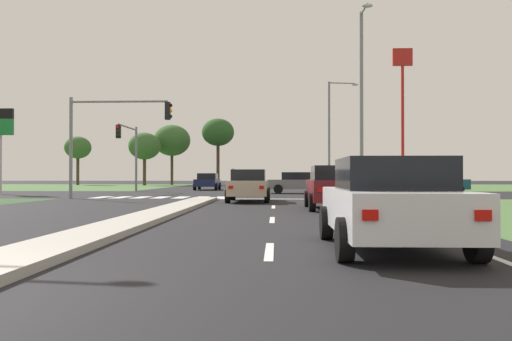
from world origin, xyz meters
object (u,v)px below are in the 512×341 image
Objects in this scene: car_navy_fifth at (208,181)px; car_white_sixth at (390,203)px; car_maroon_near at (334,187)px; treeline_second at (145,146)px; car_grey_third at (297,183)px; treeline_fourth at (218,133)px; fuel_price_totem at (0,132)px; traffic_signal_far_left at (129,145)px; treeline_third at (172,141)px; street_lamp_second at (362,95)px; fastfood_pole_sign at (402,88)px; car_teal_fourth at (435,183)px; pedestrian_at_median at (233,176)px; treeline_near at (78,148)px; traffic_signal_near_left at (109,127)px; street_lamp_third at (332,129)px; car_beige_second at (249,185)px.

car_white_sixth reaches higher than car_navy_fifth.
car_maroon_near is 1.03× the size of car_navy_fifth.
car_grey_third is at bearing -58.59° from treeline_second.
fuel_price_totem is at bearing -107.99° from treeline_fourth.
treeline_third is (-3.33, 32.58, 2.59)m from traffic_signal_far_left.
fastfood_pole_sign is at bearing 70.84° from street_lamp_second.
car_teal_fourth is 0.84× the size of traffic_signal_far_left.
car_grey_third is at bearing 85.55° from car_teal_fourth.
street_lamp_second is 5.70× the size of pedestrian_at_median.
treeline_near is 0.95× the size of treeline_second.
treeline_near is (-28.91, 60.88, 4.29)m from car_white_sixth.
traffic_signal_near_left is 0.60× the size of street_lamp_third.
treeline_fourth is (-4.03, 24.44, 5.76)m from pedestrian_at_median.
street_lamp_second is 1.20× the size of treeline_third.
treeline_fourth is (-9.83, 49.14, 6.16)m from car_maroon_near.
car_navy_fifth is 17.17m from fuel_price_totem.
car_grey_third is 33.57m from treeline_fourth.
treeline_second is 0.79× the size of treeline_fourth.
treeline_fourth is (6.83, -3.39, 0.79)m from treeline_third.
car_grey_third is 0.46× the size of street_lamp_third.
treeline_fourth is (9.60, 0.91, 1.83)m from treeline_second.
street_lamp_third is at bearing 20.60° from traffic_signal_far_left.
treeline_third is (12.48, 2.16, 1.12)m from treeline_near.
fastfood_pole_sign is (20.76, 20.39, 5.50)m from traffic_signal_near_left.
fuel_price_totem is (-30.39, -13.84, -5.14)m from fastfood_pole_sign.
car_maroon_near is 1.00× the size of car_grey_third.
car_white_sixth is 0.64× the size of treeline_near.
car_teal_fourth is 0.34× the size of fastfood_pole_sign.
treeline_second is at bearing 101.71° from traffic_signal_near_left.
car_teal_fourth is at bearing -48.23° from treeline_second.
car_grey_third is 0.75× the size of fuel_price_totem.
car_navy_fifth is (-4.74, 20.63, -0.03)m from car_beige_second.
treeline_fourth is at bearing 88.03° from traffic_signal_near_left.
fuel_price_totem is 0.87× the size of treeline_near.
car_teal_fourth is 22.47m from traffic_signal_far_left.
treeline_second is (-13.63, 23.54, 3.92)m from pedestrian_at_median.
traffic_signal_far_left is 19.49m from street_lamp_second.
street_lamp_third is 26.39m from treeline_fourth.
fuel_price_totem is (-20.22, -2.24, 3.48)m from car_grey_third.
car_beige_second is at bearing -13.31° from car_grey_third.
traffic_signal_near_left is at bearing -179.33° from pedestrian_at_median.
traffic_signal_far_left is 28.97m from treeline_second.
street_lamp_second reaches higher than treeline_fourth.
treeline_second is 0.83× the size of treeline_third.
treeline_near is 0.75× the size of treeline_fourth.
car_navy_fifth is at bearing -62.89° from treeline_second.
car_grey_third is 10.21m from street_lamp_third.
car_grey_third is at bearing 6.32° from fuel_price_totem.
pedestrian_at_median is 17.92m from fastfood_pole_sign.
car_maroon_near is at bearing 2.09° from car_grey_third.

